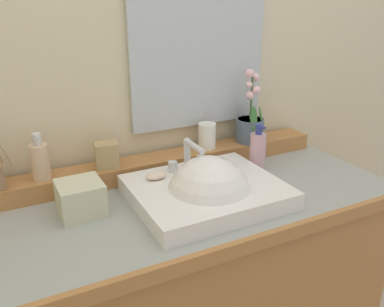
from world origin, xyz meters
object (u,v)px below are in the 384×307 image
at_px(soap_dispenser, 40,161).
at_px(tumbler_cup, 207,136).
at_px(soap_bar, 156,176).
at_px(sink_basin, 208,196).
at_px(lotion_bottle, 258,151).
at_px(tissue_box, 81,198).
at_px(potted_plant, 250,124).
at_px(trinket_box, 107,155).

relative_size(soap_dispenser, tumbler_cup, 1.56).
bearing_deg(soap_dispenser, soap_bar, -24.74).
bearing_deg(soap_bar, sink_basin, -43.19).
distance_m(soap_dispenser, lotion_bottle, 0.76).
distance_m(soap_bar, tissue_box, 0.25).
distance_m(potted_plant, tissue_box, 0.74).
xyz_separation_m(sink_basin, lotion_bottle, (0.28, 0.13, 0.06)).
distance_m(soap_bar, lotion_bottle, 0.41).
height_order(soap_dispenser, tissue_box, soap_dispenser).
bearing_deg(soap_bar, trinket_box, 128.72).
bearing_deg(soap_dispenser, lotion_bottle, -10.95).
bearing_deg(potted_plant, trinket_box, -179.80).
distance_m(tumbler_cup, tissue_box, 0.56).
height_order(potted_plant, trinket_box, potted_plant).
xyz_separation_m(potted_plant, tumbler_cup, (-0.19, 0.01, -0.02)).
distance_m(soap_dispenser, tumbler_cup, 0.61).
bearing_deg(potted_plant, soap_bar, -162.26).
height_order(soap_bar, tumbler_cup, tumbler_cup).
relative_size(soap_bar, tissue_box, 0.54).
height_order(soap_bar, lotion_bottle, lotion_bottle).
distance_m(soap_bar, soap_dispenser, 0.37).
bearing_deg(trinket_box, soap_dispenser, -171.67).
bearing_deg(tumbler_cup, soap_bar, -150.17).
xyz_separation_m(soap_dispenser, tissue_box, (0.08, -0.17, -0.08)).
relative_size(tumbler_cup, trinket_box, 1.11).
bearing_deg(trinket_box, tumbler_cup, 11.22).
height_order(tumbler_cup, lotion_bottle, lotion_bottle).
xyz_separation_m(potted_plant, tissue_box, (-0.72, -0.16, -0.09)).
relative_size(trinket_box, lotion_bottle, 0.49).
height_order(tumbler_cup, trinket_box, tumbler_cup).
height_order(potted_plant, tumbler_cup, potted_plant).
height_order(soap_dispenser, trinket_box, soap_dispenser).
bearing_deg(tumbler_cup, soap_dispenser, -179.42).
bearing_deg(soap_dispenser, tissue_box, -63.31).
height_order(sink_basin, tissue_box, sink_basin).
relative_size(soap_bar, tumbler_cup, 0.71).
bearing_deg(lotion_bottle, tissue_box, -178.02).
relative_size(soap_bar, soap_dispenser, 0.45).
distance_m(lotion_bottle, tissue_box, 0.66).
xyz_separation_m(soap_dispenser, lotion_bottle, (0.74, -0.14, -0.05)).
bearing_deg(soap_bar, lotion_bottle, 1.34).
xyz_separation_m(tumbler_cup, trinket_box, (-0.40, -0.01, -0.00)).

